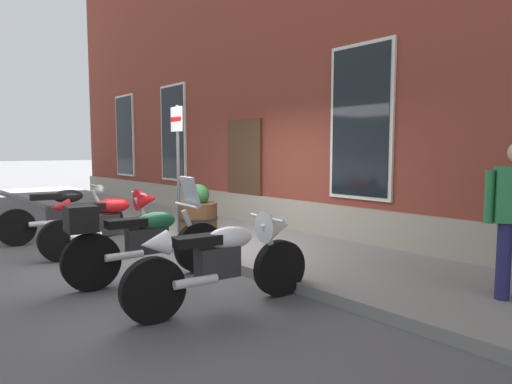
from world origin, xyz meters
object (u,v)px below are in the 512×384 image
at_px(motorcycle_red_sport, 112,219).
at_px(motorcycle_black_naked, 64,214).
at_px(motorcycle_green_touring, 140,239).
at_px(motorcycle_white_sport, 229,256).
at_px(parking_sign, 178,151).
at_px(barrel_planter, 199,214).

bearing_deg(motorcycle_red_sport, motorcycle_black_naked, -171.72).
distance_m(motorcycle_black_naked, motorcycle_green_touring, 3.27).
distance_m(motorcycle_white_sport, parking_sign, 3.89).
bearing_deg(motorcycle_green_touring, motorcycle_white_sport, 12.08).
xyz_separation_m(motorcycle_black_naked, motorcycle_white_sport, (4.69, 0.20, 0.05)).
relative_size(motorcycle_black_naked, motorcycle_green_touring, 1.03).
height_order(motorcycle_black_naked, parking_sign, parking_sign).
height_order(motorcycle_red_sport, motorcycle_white_sport, motorcycle_red_sport).
xyz_separation_m(motorcycle_white_sport, parking_sign, (-3.44, 1.44, 1.10)).
xyz_separation_m(motorcycle_red_sport, barrel_planter, (-0.02, 1.62, -0.07)).
bearing_deg(motorcycle_red_sport, motorcycle_white_sport, -0.54).
xyz_separation_m(motorcycle_black_naked, parking_sign, (1.24, 1.64, 1.15)).
xyz_separation_m(motorcycle_red_sport, parking_sign, (-0.36, 1.41, 1.08)).
bearing_deg(barrel_planter, motorcycle_green_touring, -49.18).
height_order(motorcycle_red_sport, motorcycle_green_touring, motorcycle_green_touring).
xyz_separation_m(parking_sign, barrel_planter, (0.33, 0.22, -1.14)).
distance_m(motorcycle_red_sport, parking_sign, 1.81).
distance_m(motorcycle_black_naked, motorcycle_red_sport, 1.62).
distance_m(motorcycle_red_sport, motorcycle_green_touring, 1.70).
bearing_deg(barrel_planter, motorcycle_white_sport, -27.98).
bearing_deg(parking_sign, barrel_planter, 33.12).
relative_size(motorcycle_green_touring, parking_sign, 0.90).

